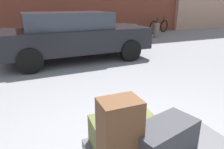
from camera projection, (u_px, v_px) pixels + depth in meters
luggage_cart at (159, 149)px, 2.11m from camera, size 1.39×0.73×0.34m
duffel_bag_charcoal_rear_right at (163, 140)px, 1.88m from camera, size 0.69×0.46×0.33m
duffel_bag_olive_front_right at (123, 131)px, 2.05m from camera, size 0.63×0.37×0.29m
suitcase_brown_rear_left at (120, 134)px, 1.72m from camera, size 0.33×0.25×0.62m
parked_car at (74, 35)px, 6.29m from camera, size 4.36×2.04×1.42m
bicycle_leaning at (159, 26)px, 12.31m from camera, size 1.68×0.64×0.96m
bollard_kerb_near at (107, 33)px, 9.59m from camera, size 0.27×0.27×0.73m
bollard_kerb_mid at (134, 32)px, 10.10m from camera, size 0.27×0.27×0.73m
bollard_kerb_far at (157, 30)px, 10.58m from camera, size 0.27×0.27×0.73m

